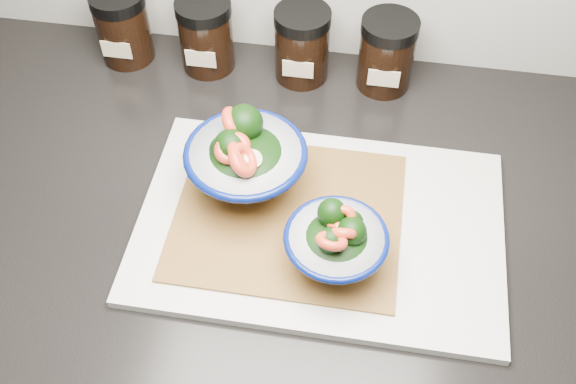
% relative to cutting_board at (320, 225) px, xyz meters
% --- Properties ---
extents(cabinet, '(3.43, 0.58, 0.86)m').
position_rel_cutting_board_xyz_m(cabinet, '(-0.09, 0.04, -0.48)').
color(cabinet, black).
rests_on(cabinet, ground).
extents(countertop, '(3.50, 0.60, 0.04)m').
position_rel_cutting_board_xyz_m(countertop, '(-0.09, 0.04, -0.03)').
color(countertop, black).
rests_on(countertop, cabinet).
extents(cutting_board, '(0.45, 0.30, 0.01)m').
position_rel_cutting_board_xyz_m(cutting_board, '(0.00, 0.00, 0.00)').
color(cutting_board, beige).
rests_on(cutting_board, countertop).
extents(bamboo_mat, '(0.28, 0.24, 0.00)m').
position_rel_cutting_board_xyz_m(bamboo_mat, '(-0.04, 0.00, 0.01)').
color(bamboo_mat, '#8E5D2A').
rests_on(bamboo_mat, cutting_board).
extents(bowl_left, '(0.15, 0.15, 0.12)m').
position_rel_cutting_board_xyz_m(bowl_left, '(-0.10, 0.04, 0.06)').
color(bowl_left, white).
rests_on(bowl_left, bamboo_mat).
extents(bowl_right, '(0.12, 0.12, 0.09)m').
position_rel_cutting_board_xyz_m(bowl_right, '(0.02, -0.06, 0.05)').
color(bowl_right, white).
rests_on(bowl_right, bamboo_mat).
extents(spice_jar_a, '(0.08, 0.08, 0.11)m').
position_rel_cutting_board_xyz_m(spice_jar_a, '(-0.34, 0.28, 0.05)').
color(spice_jar_a, black).
rests_on(spice_jar_a, countertop).
extents(spice_jar_b, '(0.08, 0.08, 0.11)m').
position_rel_cutting_board_xyz_m(spice_jar_b, '(-0.21, 0.28, 0.05)').
color(spice_jar_b, black).
rests_on(spice_jar_b, countertop).
extents(spice_jar_c, '(0.08, 0.08, 0.11)m').
position_rel_cutting_board_xyz_m(spice_jar_c, '(-0.07, 0.28, 0.05)').
color(spice_jar_c, black).
rests_on(spice_jar_c, countertop).
extents(spice_jar_d, '(0.08, 0.08, 0.11)m').
position_rel_cutting_board_xyz_m(spice_jar_d, '(0.06, 0.28, 0.05)').
color(spice_jar_d, black).
rests_on(spice_jar_d, countertop).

